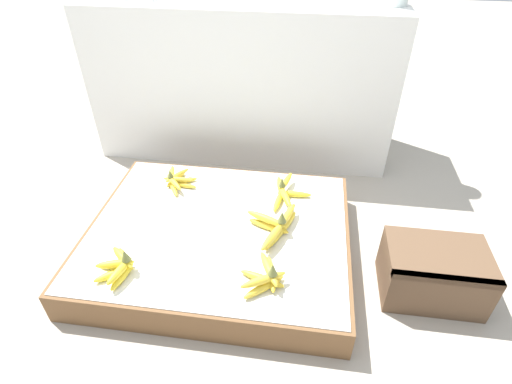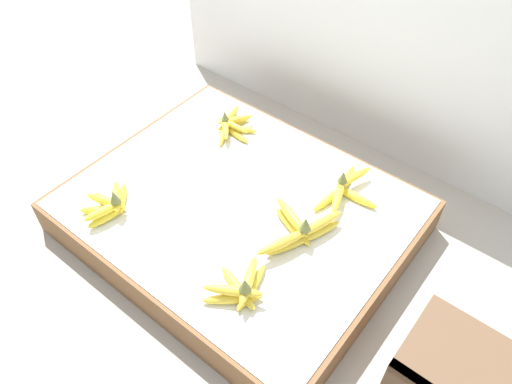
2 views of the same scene
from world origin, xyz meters
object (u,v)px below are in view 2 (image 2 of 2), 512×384
Objects in this scene: banana_bunch_front_left at (110,205)px; banana_bunch_back_midleft at (345,189)px; banana_bunch_middle_midleft at (299,231)px; banana_bunch_front_midleft at (241,289)px; banana_bunch_back_left at (231,125)px.

banana_bunch_front_left is 0.79× the size of banana_bunch_back_midleft.
banana_bunch_front_left is at bearing -151.61° from banana_bunch_middle_midleft.
banana_bunch_back_left is at bearing 132.72° from banana_bunch_front_midleft.
banana_bunch_back_midleft is (0.48, -0.02, 0.00)m from banana_bunch_back_left.
banana_bunch_front_midleft is 0.25m from banana_bunch_middle_midleft.
banana_bunch_back_midleft is at bearing 87.01° from banana_bunch_middle_midleft.
banana_bunch_front_midleft reaches higher than banana_bunch_back_midleft.
banana_bunch_middle_midleft reaches higher than banana_bunch_front_left.
banana_bunch_front_midleft is (0.50, 0.02, 0.00)m from banana_bunch_front_left.
banana_bunch_back_midleft is at bearing 87.63° from banana_bunch_front_midleft.
banana_bunch_front_left is 0.70× the size of banana_bunch_middle_midleft.
banana_bunch_middle_midleft reaches higher than banana_bunch_back_midleft.
banana_bunch_back_midleft is (0.52, 0.50, -0.00)m from banana_bunch_front_left.
banana_bunch_middle_midleft reaches higher than banana_bunch_back_left.
banana_bunch_middle_midleft is (0.50, 0.27, 0.00)m from banana_bunch_front_left.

